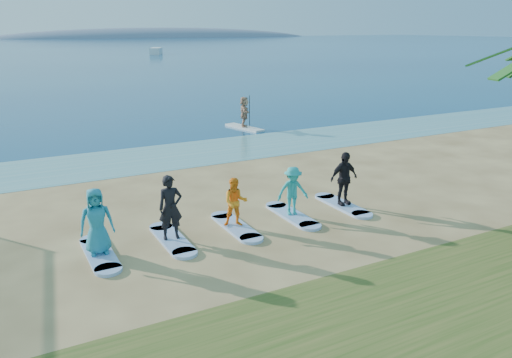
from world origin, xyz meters
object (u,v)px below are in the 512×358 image
student_3 (293,191)px  paddleboarder (244,112)px  paddleboard (244,128)px  student_0 (96,221)px  surfboard_0 (100,254)px  student_1 (170,208)px  boat_offshore_b (156,54)px  student_4 (344,178)px  surfboard_4 (342,205)px  student_2 (235,202)px  surfboard_1 (172,239)px  surfboard_2 (236,227)px  surfboard_3 (292,215)px

student_3 → paddleboarder: bearing=82.4°
paddleboard → student_3: 15.05m
student_0 → surfboard_0: bearing=0.0°
surfboard_0 → student_1: size_ratio=1.16×
boat_offshore_b → student_4: (-25.12, -101.83, 1.02)m
paddleboard → surfboard_4: paddleboard is taller
paddleboarder → student_2: size_ratio=1.20×
surfboard_1 → surfboard_2: (2.06, 0.00, 0.00)m
surfboard_0 → surfboard_4: (8.23, 0.00, 0.00)m
student_2 → student_4: bearing=21.5°
student_1 → student_4: bearing=5.5°
surfboard_1 → surfboard_2: size_ratio=1.00×
surfboard_1 → student_1: student_1 is taller
surfboard_0 → student_4: student_4 is taller
student_1 → surfboard_2: bearing=5.5°
surfboard_0 → student_2: (4.12, 0.00, 0.81)m
surfboard_0 → student_2: size_ratio=1.44×
student_2 → student_0: bearing=-158.5°
paddleboarder → surfboard_3: (-5.36, -14.04, -0.99)m
student_0 → surfboard_1: student_0 is taller
student_0 → surfboard_1: (2.06, 0.00, -0.96)m
boat_offshore_b → student_1: bearing=-82.6°
paddleboarder → surfboard_4: paddleboarder is taller
surfboard_2 → student_3: 2.23m
student_3 → student_4: bearing=13.3°
paddleboarder → student_1: (-9.48, -14.04, 0.00)m
surfboard_4 → student_4: 0.97m
surfboard_4 → surfboard_2: bearing=180.0°
paddleboard → surfboard_0: 18.17m
student_1 → surfboard_4: size_ratio=0.86×
surfboard_1 → student_0: bearing=180.0°
boat_offshore_b → surfboard_2: 105.95m
paddleboard → student_0: (-11.54, -14.04, 0.94)m
student_3 → student_2: bearing=-166.7°
student_4 → surfboard_3: bearing=179.4°
paddleboarder → surfboard_4: 14.46m
surfboard_2 → surfboard_4: bearing=0.0°
paddleboard → surfboard_1: 16.94m
student_1 → student_2: 2.07m
surfboard_3 → student_0: bearing=180.0°
student_2 → surfboard_4: size_ratio=0.69×
paddleboard → student_0: student_0 is taller
surfboard_1 → surfboard_4: same height
paddleboarder → surfboard_4: bearing=-168.9°
paddleboarder → student_4: bearing=-168.9°
student_2 → student_3: bearing=21.5°
boat_offshore_b → student_4: 104.89m
student_3 → student_4: size_ratio=0.86×
surfboard_0 → student_0: 0.96m
surfboard_1 → surfboard_2: 2.06m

